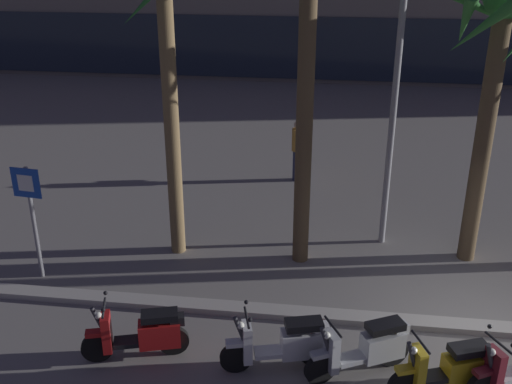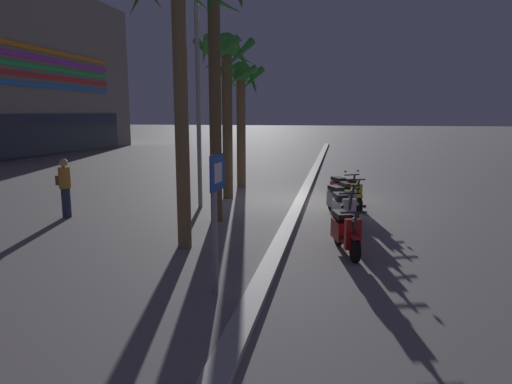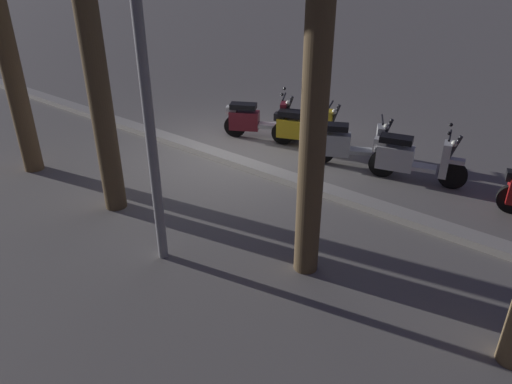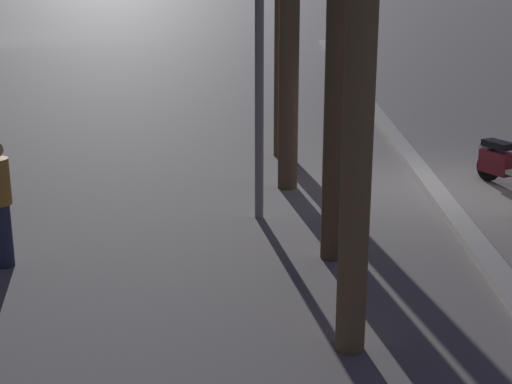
{
  "view_description": "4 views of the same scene",
  "coord_description": "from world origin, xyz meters",
  "px_view_note": "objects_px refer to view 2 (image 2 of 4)",
  "views": [
    {
      "loc": [
        -2.88,
        -9.17,
        6.56
      ],
      "look_at": [
        -4.58,
        3.51,
        1.01
      ],
      "focal_mm": 42.53,
      "sensor_mm": 36.0,
      "label": 1
    },
    {
      "loc": [
        -15.98,
        -1.12,
        3.08
      ],
      "look_at": [
        -4.6,
        0.97,
        1.08
      ],
      "focal_mm": 32.22,
      "sensor_mm": 36.0,
      "label": 2
    },
    {
      "loc": [
        -6.31,
        7.1,
        4.1
      ],
      "look_at": [
        -2.48,
        2.23,
        0.85
      ],
      "focal_mm": 33.57,
      "sensor_mm": 36.0,
      "label": 3
    },
    {
      "loc": [
        -13.52,
        3.25,
        3.9
      ],
      "look_at": [
        -4.36,
        3.39,
        1.22
      ],
      "focal_mm": 53.36,
      "sensor_mm": 36.0,
      "label": 4
    }
  ],
  "objects_px": {
    "scooter_yellow_far_back": "(350,195)",
    "scooter_maroon_gap_after_mid": "(342,189)",
    "crossing_sign": "(216,208)",
    "street_lamp": "(198,78)",
    "scooter_red_second_in_line": "(345,232)",
    "scooter_silver_mid_front": "(340,201)",
    "palm_tree_mid_walkway": "(179,26)",
    "scooter_white_last_in_row": "(343,210)",
    "pedestrian_strolling_near_curb": "(65,186)",
    "palm_tree_by_mall_entrance": "(214,39)",
    "palm_tree_near_sign": "(226,77)",
    "palm_tree_far_corner": "(241,95)"
  },
  "relations": [
    {
      "from": "scooter_silver_mid_front",
      "to": "scooter_red_second_in_line",
      "type": "bearing_deg",
      "value": -178.3
    },
    {
      "from": "palm_tree_near_sign",
      "to": "palm_tree_far_corner",
      "type": "distance_m",
      "value": 2.63
    },
    {
      "from": "scooter_white_last_in_row",
      "to": "palm_tree_by_mall_entrance",
      "type": "distance_m",
      "value": 5.82
    },
    {
      "from": "scooter_red_second_in_line",
      "to": "scooter_yellow_far_back",
      "type": "bearing_deg",
      "value": -2.23
    },
    {
      "from": "scooter_red_second_in_line",
      "to": "scooter_maroon_gap_after_mid",
      "type": "relative_size",
      "value": 1.04
    },
    {
      "from": "palm_tree_by_mall_entrance",
      "to": "street_lamp",
      "type": "bearing_deg",
      "value": 30.34
    },
    {
      "from": "scooter_white_last_in_row",
      "to": "scooter_maroon_gap_after_mid",
      "type": "relative_size",
      "value": 1.07
    },
    {
      "from": "scooter_yellow_far_back",
      "to": "scooter_white_last_in_row",
      "type": "bearing_deg",
      "value": 174.81
    },
    {
      "from": "palm_tree_mid_walkway",
      "to": "street_lamp",
      "type": "relative_size",
      "value": 0.96
    },
    {
      "from": "scooter_maroon_gap_after_mid",
      "to": "palm_tree_near_sign",
      "type": "distance_m",
      "value": 5.67
    },
    {
      "from": "palm_tree_mid_walkway",
      "to": "street_lamp",
      "type": "bearing_deg",
      "value": 12.87
    },
    {
      "from": "palm_tree_far_corner",
      "to": "palm_tree_by_mall_entrance",
      "type": "distance_m",
      "value": 6.29
    },
    {
      "from": "palm_tree_far_corner",
      "to": "palm_tree_near_sign",
      "type": "bearing_deg",
      "value": -179.4
    },
    {
      "from": "crossing_sign",
      "to": "palm_tree_far_corner",
      "type": "xyz_separation_m",
      "value": [
        11.37,
        2.02,
        2.29
      ]
    },
    {
      "from": "scooter_yellow_far_back",
      "to": "palm_tree_near_sign",
      "type": "distance_m",
      "value": 5.94
    },
    {
      "from": "crossing_sign",
      "to": "palm_tree_far_corner",
      "type": "relative_size",
      "value": 0.47
    },
    {
      "from": "scooter_red_second_in_line",
      "to": "palm_tree_far_corner",
      "type": "bearing_deg",
      "value": 26.31
    },
    {
      "from": "palm_tree_by_mall_entrance",
      "to": "pedestrian_strolling_near_curb",
      "type": "height_order",
      "value": "palm_tree_by_mall_entrance"
    },
    {
      "from": "crossing_sign",
      "to": "street_lamp",
      "type": "bearing_deg",
      "value": 19.44
    },
    {
      "from": "scooter_red_second_in_line",
      "to": "pedestrian_strolling_near_curb",
      "type": "bearing_deg",
      "value": 76.4
    },
    {
      "from": "scooter_red_second_in_line",
      "to": "scooter_silver_mid_front",
      "type": "xyz_separation_m",
      "value": [
        3.64,
        0.11,
        0.01
      ]
    },
    {
      "from": "scooter_white_last_in_row",
      "to": "palm_tree_mid_walkway",
      "type": "distance_m",
      "value": 6.32
    },
    {
      "from": "palm_tree_far_corner",
      "to": "street_lamp",
      "type": "relative_size",
      "value": 0.75
    },
    {
      "from": "scooter_white_last_in_row",
      "to": "scooter_maroon_gap_after_mid",
      "type": "height_order",
      "value": "same"
    },
    {
      "from": "palm_tree_mid_walkway",
      "to": "pedestrian_strolling_near_curb",
      "type": "distance_m",
      "value": 6.44
    },
    {
      "from": "palm_tree_mid_walkway",
      "to": "palm_tree_by_mall_entrance",
      "type": "relative_size",
      "value": 0.96
    },
    {
      "from": "palm_tree_mid_walkway",
      "to": "scooter_white_last_in_row",
      "type": "bearing_deg",
      "value": -53.06
    },
    {
      "from": "scooter_red_second_in_line",
      "to": "palm_tree_near_sign",
      "type": "xyz_separation_m",
      "value": [
        5.92,
        4.18,
        3.87
      ]
    },
    {
      "from": "scooter_maroon_gap_after_mid",
      "to": "palm_tree_by_mall_entrance",
      "type": "height_order",
      "value": "palm_tree_by_mall_entrance"
    },
    {
      "from": "crossing_sign",
      "to": "street_lamp",
      "type": "relative_size",
      "value": 0.35
    },
    {
      "from": "scooter_red_second_in_line",
      "to": "palm_tree_near_sign",
      "type": "distance_m",
      "value": 8.22
    },
    {
      "from": "scooter_yellow_far_back",
      "to": "crossing_sign",
      "type": "bearing_deg",
      "value": 162.97
    },
    {
      "from": "scooter_red_second_in_line",
      "to": "palm_tree_far_corner",
      "type": "xyz_separation_m",
      "value": [
        8.5,
        4.2,
        3.34
      ]
    },
    {
      "from": "scooter_yellow_far_back",
      "to": "scooter_maroon_gap_after_mid",
      "type": "bearing_deg",
      "value": 11.42
    },
    {
      "from": "palm_tree_near_sign",
      "to": "palm_tree_by_mall_entrance",
      "type": "bearing_deg",
      "value": -171.01
    },
    {
      "from": "palm_tree_mid_walkway",
      "to": "pedestrian_strolling_near_curb",
      "type": "relative_size",
      "value": 3.74
    },
    {
      "from": "scooter_white_last_in_row",
      "to": "pedestrian_strolling_near_curb",
      "type": "relative_size",
      "value": 1.01
    },
    {
      "from": "scooter_yellow_far_back",
      "to": "street_lamp",
      "type": "relative_size",
      "value": 0.24
    },
    {
      "from": "scooter_yellow_far_back",
      "to": "street_lamp",
      "type": "xyz_separation_m",
      "value": [
        -0.73,
        4.85,
        3.72
      ]
    },
    {
      "from": "pedestrian_strolling_near_curb",
      "to": "scooter_white_last_in_row",
      "type": "bearing_deg",
      "value": -87.35
    },
    {
      "from": "scooter_maroon_gap_after_mid",
      "to": "palm_tree_by_mall_entrance",
      "type": "bearing_deg",
      "value": 135.76
    },
    {
      "from": "scooter_white_last_in_row",
      "to": "pedestrian_strolling_near_curb",
      "type": "distance_m",
      "value": 8.11
    },
    {
      "from": "scooter_red_second_in_line",
      "to": "palm_tree_mid_walkway",
      "type": "height_order",
      "value": "palm_tree_mid_walkway"
    },
    {
      "from": "palm_tree_far_corner",
      "to": "pedestrian_strolling_near_curb",
      "type": "relative_size",
      "value": 2.93
    },
    {
      "from": "scooter_white_last_in_row",
      "to": "crossing_sign",
      "type": "distance_m",
      "value": 5.73
    },
    {
      "from": "scooter_yellow_far_back",
      "to": "palm_tree_far_corner",
      "type": "distance_m",
      "value": 6.61
    },
    {
      "from": "crossing_sign",
      "to": "pedestrian_strolling_near_curb",
      "type": "xyz_separation_m",
      "value": [
        4.83,
        5.95,
        -0.57
      ]
    },
    {
      "from": "scooter_maroon_gap_after_mid",
      "to": "palm_tree_by_mall_entrance",
      "type": "distance_m",
      "value": 6.89
    },
    {
      "from": "scooter_yellow_far_back",
      "to": "palm_tree_far_corner",
      "type": "relative_size",
      "value": 0.32
    },
    {
      "from": "palm_tree_near_sign",
      "to": "palm_tree_far_corner",
      "type": "relative_size",
      "value": 1.13
    }
  ]
}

